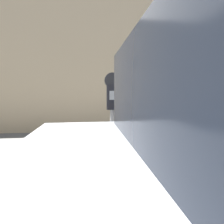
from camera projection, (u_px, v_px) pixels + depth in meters
sidewalk at (94, 156)px, 3.71m from camera, size 24.00×2.80×0.14m
building_facade at (92, 58)px, 6.17m from camera, size 24.00×0.30×5.24m
parking_meter at (112, 103)px, 2.63m from camera, size 0.22×0.12×1.57m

